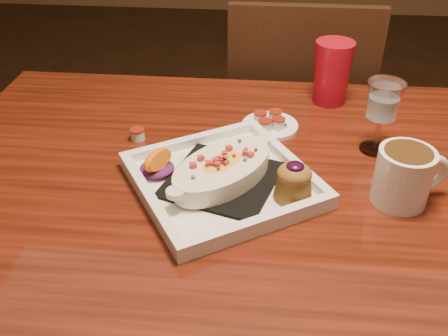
# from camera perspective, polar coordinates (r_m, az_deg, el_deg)

# --- Properties ---
(table) EXTENTS (1.50, 0.90, 0.75)m
(table) POSITION_cam_1_polar(r_m,az_deg,el_deg) (1.00, 9.42, -6.43)
(table) COLOR maroon
(table) RESTS_ON floor
(chair_far) EXTENTS (0.42, 0.42, 0.93)m
(chair_far) POSITION_cam_1_polar(r_m,az_deg,el_deg) (1.59, 8.00, 4.46)
(chair_far) COLOR black
(chair_far) RESTS_ON floor
(plate) EXTENTS (0.41, 0.41, 0.08)m
(plate) POSITION_cam_1_polar(r_m,az_deg,el_deg) (0.90, 0.43, -0.91)
(plate) COLOR white
(plate) RESTS_ON table
(coffee_mug) EXTENTS (0.13, 0.10, 0.10)m
(coffee_mug) POSITION_cam_1_polar(r_m,az_deg,el_deg) (0.91, 20.00, -0.67)
(coffee_mug) COLOR white
(coffee_mug) RESTS_ON table
(goblet) EXTENTS (0.07, 0.07, 0.15)m
(goblet) POSITION_cam_1_polar(r_m,az_deg,el_deg) (1.02, 17.72, 6.95)
(goblet) COLOR silver
(goblet) RESTS_ON table
(saucer) EXTENTS (0.12, 0.12, 0.08)m
(saucer) POSITION_cam_1_polar(r_m,az_deg,el_deg) (1.10, 5.21, 5.03)
(saucer) COLOR white
(saucer) RESTS_ON table
(creamer_loose) EXTENTS (0.03, 0.03, 0.02)m
(creamer_loose) POSITION_cam_1_polar(r_m,az_deg,el_deg) (1.07, -9.85, 3.83)
(creamer_loose) COLOR silver
(creamer_loose) RESTS_ON table
(red_tumbler) EXTENTS (0.09, 0.09, 0.15)m
(red_tumbler) POSITION_cam_1_polar(r_m,az_deg,el_deg) (1.20, 12.23, 10.58)
(red_tumbler) COLOR #B20C1F
(red_tumbler) RESTS_ON table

